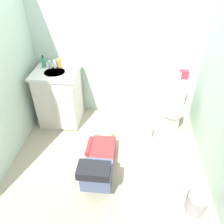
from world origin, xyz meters
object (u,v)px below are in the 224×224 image
bottle_amber (60,63)px  trash_can (197,204)px  vanity_cabinet (60,97)px  bottle_clear (50,65)px  tissue_box (172,74)px  toiletry_bag (184,74)px  faucet (58,63)px  soap_dispenser (43,62)px  paper_towel_roll (148,132)px  person_plumber (100,162)px  toilet (171,105)px  bottle_white (55,64)px  toilet_paper_roll (189,156)px

bottle_amber → trash_can: 2.35m
vanity_cabinet → bottle_clear: bearing=137.3°
tissue_box → bottle_amber: (-1.51, 0.01, 0.08)m
toiletry_bag → bottle_amber: 1.66m
vanity_cabinet → faucet: (-0.00, 0.15, 0.45)m
tissue_box → soap_dispenser: (-1.73, 0.01, 0.09)m
toiletry_bag → tissue_box: bearing=180.0°
faucet → trash_can: 2.38m
soap_dispenser → paper_towel_roll: soap_dispenser is taller
faucet → trash_can: bearing=-39.8°
soap_dispenser → bottle_clear: size_ratio=1.56×
vanity_cabinet → person_plumber: 1.19m
toiletry_bag → soap_dispenser: bearing=179.7°
toilet → vanity_cabinet: (-1.59, -0.03, 0.05)m
toilet → soap_dispenser: (-1.78, 0.10, 0.52)m
faucet → bottle_white: bearing=-125.1°
person_plumber → trash_can: (1.02, -0.38, -0.06)m
toilet_paper_roll → person_plumber: bearing=-163.7°
faucet → toilet_paper_roll: faucet is taller
tissue_box → paper_towel_roll: bearing=-121.9°
bottle_amber → faucet: bearing=149.0°
toilet → bottle_white: 1.70m
tissue_box → paper_towel_roll: size_ratio=0.93×
soap_dispenser → bottle_white: bearing=-7.4°
toiletry_bag → bottle_clear: bearing=-179.1°
faucet → person_plumber: bearing=-56.2°
faucet → paper_towel_roll: 1.56m
soap_dispenser → bottle_clear: soap_dispenser is taller
faucet → bottle_white: size_ratio=0.88×
soap_dispenser → paper_towel_roll: 1.72m
faucet → toilet_paper_roll: (1.79, -0.75, -0.82)m
soap_dispenser → toilet: bearing=-3.2°
toilet_paper_roll → faucet: bearing=157.3°
faucet → toiletry_bag: bearing=-1.0°
faucet → trash_can: size_ratio=0.44×
toiletry_bag → soap_dispenser: 1.89m
bottle_white → bottle_amber: bearing=17.8°
person_plumber → toiletry_bag: 1.56m
tissue_box → toilet: bearing=-63.6°
vanity_cabinet → bottle_white: 0.47m
toilet → person_plumber: 1.30m
person_plumber → bottle_amber: (-0.68, 1.05, 0.71)m
toiletry_bag → trash_can: bearing=-88.4°
bottle_clear → bottle_amber: (0.13, 0.04, 0.01)m
bottle_amber → vanity_cabinet: bearing=-103.9°
soap_dispenser → toilet_paper_roll: soap_dispenser is taller
soap_dispenser → paper_towel_roll: (1.48, -0.42, -0.77)m
person_plumber → soap_dispenser: bearing=130.9°
paper_towel_roll → faucet: bearing=161.2°
toiletry_bag → toilet_paper_roll: toiletry_bag is taller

